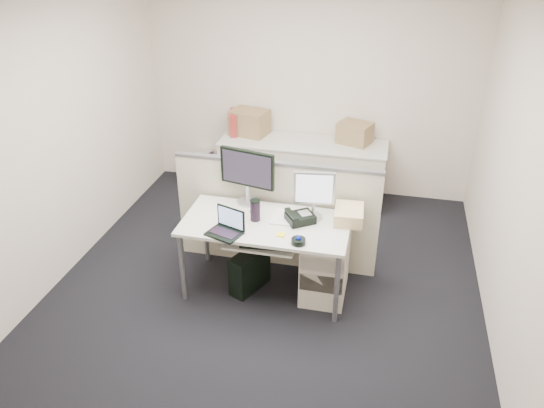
% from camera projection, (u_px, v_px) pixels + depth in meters
% --- Properties ---
extents(floor, '(4.00, 4.50, 0.01)m').
position_uv_depth(floor, '(266.00, 288.00, 5.10)').
color(floor, black).
rests_on(floor, ground).
extents(wall_back, '(4.00, 0.02, 2.70)m').
position_uv_depth(wall_back, '(309.00, 85.00, 6.37)').
color(wall_back, beige).
rests_on(wall_back, ground).
extents(wall_front, '(4.00, 0.02, 2.70)m').
position_uv_depth(wall_front, '(154.00, 345.00, 2.52)').
color(wall_front, beige).
rests_on(wall_front, ground).
extents(wall_left, '(0.02, 4.50, 2.70)m').
position_uv_depth(wall_left, '(53.00, 139.00, 4.84)').
color(wall_left, beige).
rests_on(wall_left, ground).
extents(wall_right, '(0.02, 4.50, 2.70)m').
position_uv_depth(wall_right, '(519.00, 182.00, 4.05)').
color(wall_right, beige).
rests_on(wall_right, ground).
extents(desk, '(1.50, 0.75, 0.73)m').
position_uv_depth(desk, '(266.00, 228.00, 4.78)').
color(desk, white).
rests_on(desk, floor).
extents(keyboard_tray, '(0.62, 0.32, 0.02)m').
position_uv_depth(keyboard_tray, '(261.00, 243.00, 4.64)').
color(keyboard_tray, white).
rests_on(keyboard_tray, desk).
extents(drawer_pedestal, '(0.40, 0.55, 0.65)m').
position_uv_depth(drawer_pedestal, '(325.00, 264.00, 4.87)').
color(drawer_pedestal, beige).
rests_on(drawer_pedestal, floor).
extents(cubicle_partition, '(2.00, 0.06, 1.10)m').
position_uv_depth(cubicle_partition, '(276.00, 216.00, 5.21)').
color(cubicle_partition, beige).
rests_on(cubicle_partition, floor).
extents(back_counter, '(2.00, 0.60, 0.72)m').
position_uv_depth(back_counter, '(302.00, 171.00, 6.57)').
color(back_counter, beige).
rests_on(back_counter, floor).
extents(monitor_main, '(0.57, 0.32, 0.54)m').
position_uv_depth(monitor_main, '(247.00, 177.00, 4.94)').
color(monitor_main, black).
rests_on(monitor_main, desk).
extents(monitor_small, '(0.39, 0.23, 0.45)m').
position_uv_depth(monitor_small, '(314.00, 196.00, 4.71)').
color(monitor_small, '#B7B7BC').
rests_on(monitor_small, desk).
extents(laptop, '(0.34, 0.30, 0.21)m').
position_uv_depth(laptop, '(224.00, 224.00, 4.51)').
color(laptop, black).
rests_on(laptop, desk).
extents(trackball, '(0.14, 0.14, 0.05)m').
position_uv_depth(trackball, '(298.00, 241.00, 4.42)').
color(trackball, black).
rests_on(trackball, desk).
extents(desk_phone, '(0.30, 0.29, 0.08)m').
position_uv_depth(desk_phone, '(300.00, 218.00, 4.74)').
color(desk_phone, black).
rests_on(desk_phone, desk).
extents(paper_stack, '(0.24, 0.30, 0.01)m').
position_uv_depth(paper_stack, '(285.00, 217.00, 4.81)').
color(paper_stack, silver).
rests_on(paper_stack, desk).
extents(sticky_pad, '(0.08, 0.08, 0.01)m').
position_uv_depth(sticky_pad, '(281.00, 235.00, 4.55)').
color(sticky_pad, '#FFFA1B').
rests_on(sticky_pad, desk).
extents(travel_mug, '(0.10, 0.10, 0.19)m').
position_uv_depth(travel_mug, '(255.00, 211.00, 4.74)').
color(travel_mug, black).
rests_on(travel_mug, desk).
extents(banana, '(0.18, 0.16, 0.04)m').
position_uv_depth(banana, '(298.00, 218.00, 4.76)').
color(banana, yellow).
rests_on(banana, desk).
extents(cellphone, '(0.07, 0.12, 0.02)m').
position_uv_depth(cellphone, '(255.00, 209.00, 4.94)').
color(cellphone, black).
rests_on(cellphone, desk).
extents(manila_folders, '(0.27, 0.34, 0.12)m').
position_uv_depth(manila_folders, '(349.00, 215.00, 4.74)').
color(manila_folders, tan).
rests_on(manila_folders, desk).
extents(keyboard, '(0.45, 0.19, 0.02)m').
position_uv_depth(keyboard, '(265.00, 244.00, 4.59)').
color(keyboard, black).
rests_on(keyboard, keyboard_tray).
extents(pc_tower_desk, '(0.33, 0.46, 0.40)m').
position_uv_depth(pc_tower_desk, '(250.00, 271.00, 5.00)').
color(pc_tower_desk, black).
rests_on(pc_tower_desk, floor).
extents(pc_tower_spare_dark, '(0.31, 0.46, 0.40)m').
position_uv_depth(pc_tower_spare_dark, '(224.00, 171.00, 6.94)').
color(pc_tower_spare_dark, black).
rests_on(pc_tower_spare_dark, floor).
extents(pc_tower_spare_silver, '(0.32, 0.46, 0.40)m').
position_uv_depth(pc_tower_spare_silver, '(199.00, 168.00, 7.01)').
color(pc_tower_spare_silver, '#B7B7BC').
rests_on(pc_tower_spare_silver, floor).
extents(cardboard_box_left, '(0.50, 0.42, 0.33)m').
position_uv_depth(cardboard_box_left, '(249.00, 123.00, 6.56)').
color(cardboard_box_left, '#8D7B53').
rests_on(cardboard_box_left, back_counter).
extents(cardboard_box_right, '(0.45, 0.41, 0.27)m').
position_uv_depth(cardboard_box_right, '(355.00, 134.00, 6.32)').
color(cardboard_box_right, '#8D7B53').
rests_on(cardboard_box_right, back_counter).
extents(red_binder, '(0.16, 0.34, 0.31)m').
position_uv_depth(red_binder, '(234.00, 123.00, 6.59)').
color(red_binder, maroon).
rests_on(red_binder, back_counter).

